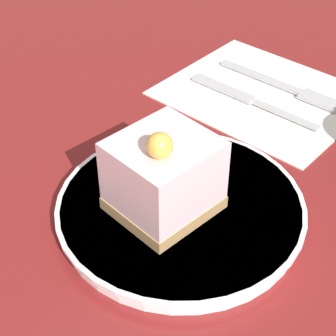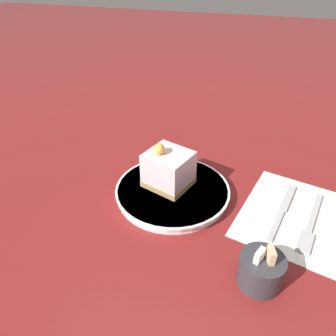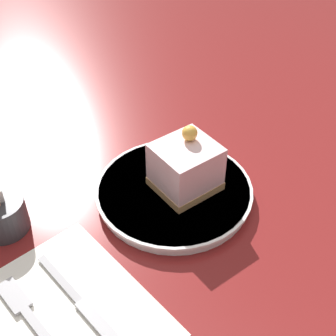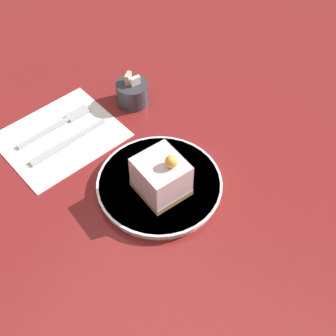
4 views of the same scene
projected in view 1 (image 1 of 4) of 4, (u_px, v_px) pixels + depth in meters
ground_plane at (180, 208)px, 0.51m from camera, size 4.00×4.00×0.00m
plate at (181, 209)px, 0.50m from camera, size 0.22×0.22×0.02m
cake_slice at (164, 176)px, 0.46m from camera, size 0.10×0.10×0.09m
napkin at (265, 95)px, 0.66m from camera, size 0.23×0.26×0.00m
fork at (289, 88)px, 0.66m from camera, size 0.05×0.16×0.00m
knife at (242, 96)px, 0.65m from camera, size 0.05×0.17×0.00m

